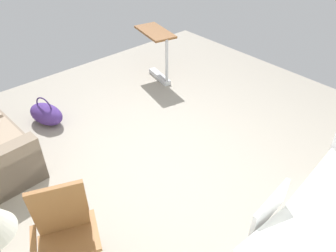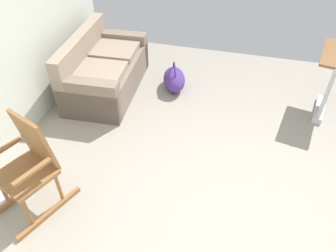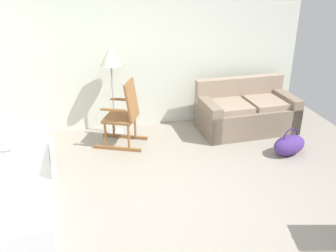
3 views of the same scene
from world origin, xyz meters
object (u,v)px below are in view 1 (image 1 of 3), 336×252
object	(u,v)px
rocking_chair	(68,241)
overbed_table	(158,50)
hospital_bed	(332,243)
duffel_bag	(46,114)

from	to	relation	value
rocking_chair	overbed_table	distance (m)	3.79
hospital_bed	duffel_bag	size ratio (longest dim) A/B	3.46
hospital_bed	overbed_table	world-z (taller)	hospital_bed
rocking_chair	duffel_bag	xyz separation A→B (m)	(2.37, -0.84, -0.35)
overbed_table	hospital_bed	bearing A→B (deg)	162.68
hospital_bed	duffel_bag	bearing A→B (deg)	13.86
duffel_bag	hospital_bed	bearing A→B (deg)	-166.14
hospital_bed	rocking_chair	world-z (taller)	rocking_chair
duffel_bag	overbed_table	bearing A→B (deg)	-90.09
rocking_chair	overbed_table	world-z (taller)	rocking_chair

